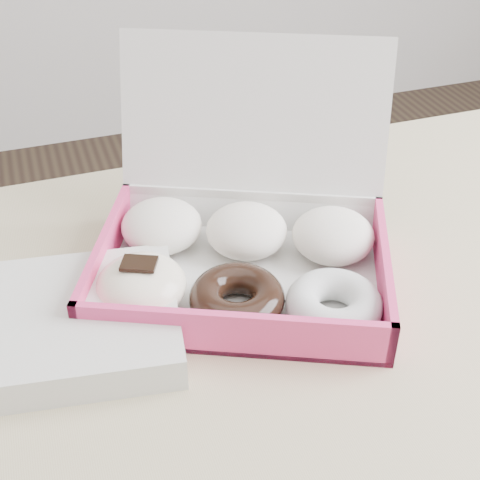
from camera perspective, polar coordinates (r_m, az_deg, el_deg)
name	(u,v)px	position (r m, az deg, el deg)	size (l,w,h in m)	color
table	(385,373)	(0.76, 12.26, -10.99)	(1.20, 0.80, 0.75)	tan
donut_box	(241,246)	(0.73, 0.06, -0.50)	(0.40, 0.38, 0.22)	silver
newspapers	(62,324)	(0.68, -14.92, -6.93)	(0.22, 0.18, 0.04)	silver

